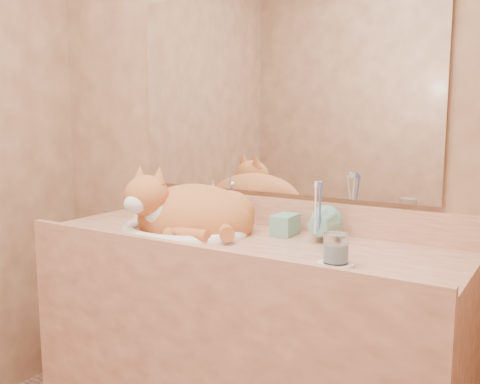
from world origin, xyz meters
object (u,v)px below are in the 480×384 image
Objects in this scene: water_glass at (336,248)px; vanity_counter at (239,349)px; sink_basin at (183,212)px; toothbrush_cup at (317,228)px; soap_dispenser at (278,215)px; cat at (188,210)px.

vanity_counter is at bearing 161.54° from water_glass.
toothbrush_cup is (0.52, 0.10, -0.02)m from sink_basin.
soap_dispenser reaches higher than vanity_counter.
vanity_counter is 3.12× the size of sink_basin.
water_glass is (0.44, -0.15, 0.48)m from vanity_counter.
sink_basin is 0.53m from toothbrush_cup.
cat is 0.51m from toothbrush_cup.
soap_dispenser reaches higher than sink_basin.
sink_basin reaches higher than toothbrush_cup.
sink_basin reaches higher than vanity_counter.
vanity_counter is 9.23× the size of soap_dispenser.
cat is (0.02, 0.01, 0.01)m from sink_basin.
vanity_counter is 0.53m from soap_dispenser.
sink_basin is at bearing 169.55° from water_glass.
toothbrush_cup is at bearing 15.73° from vanity_counter.
vanity_counter is at bearing -164.27° from toothbrush_cup.
vanity_counter is 3.35× the size of cat.
soap_dispenser is at bearing 19.95° from sink_basin.
soap_dispenser is (0.34, 0.10, 0.00)m from cat.
sink_basin is 5.73× the size of water_glass.
toothbrush_cup is (0.50, 0.08, -0.03)m from cat.
cat is at bearing -178.42° from vanity_counter.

